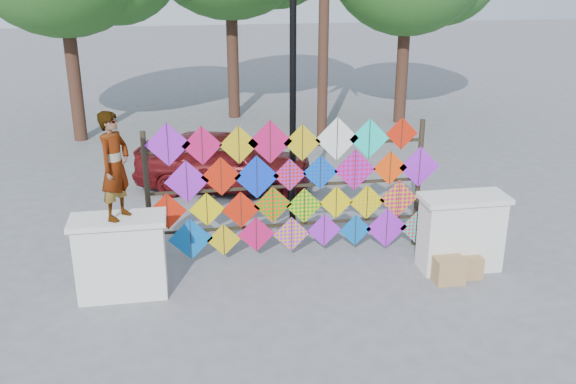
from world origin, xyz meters
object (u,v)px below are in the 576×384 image
object	(u,v)px
sedan	(224,160)
lamppost	(293,86)
kite_rack	(293,188)
vendor_woman	(115,166)

from	to	relation	value
sedan	lamppost	distance (m)	3.26
kite_rack	sedan	bearing A→B (deg)	104.02
kite_rack	sedan	xyz separation A→B (m)	(-0.89, 3.57, -0.58)
kite_rack	sedan	world-z (taller)	kite_rack
kite_rack	vendor_woman	world-z (taller)	vendor_woman
sedan	lamppost	bearing A→B (deg)	-136.79
kite_rack	sedan	size ratio (longest dim) A/B	1.29
sedan	kite_rack	bearing A→B (deg)	-148.63
kite_rack	vendor_woman	xyz separation A→B (m)	(-2.74, -0.93, 0.84)
kite_rack	vendor_woman	distance (m)	3.01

